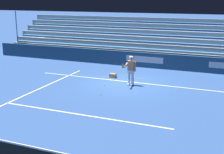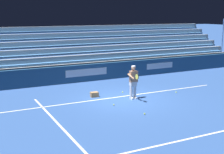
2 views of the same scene
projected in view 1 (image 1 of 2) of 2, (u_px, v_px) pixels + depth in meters
name	position (u px, v px, depth m)	size (l,w,h in m)	color
ground_plane	(125.00, 84.00, 18.72)	(160.00, 160.00, 0.00)	#2D5193
court_baseline_white	(127.00, 82.00, 19.17)	(12.00, 0.10, 0.01)	white
court_sideline_white	(27.00, 94.00, 16.66)	(0.10, 12.00, 0.01)	white
court_service_line_white	(82.00, 115.00, 13.80)	(8.22, 0.10, 0.01)	white
back_wall_sponsor_board	(147.00, 60.00, 22.88)	(26.54, 0.25, 1.10)	navy
bleacher_stand	(156.00, 51.00, 25.17)	(25.22, 4.00, 3.85)	#9EA3A8
tennis_player	(131.00, 70.00, 18.21)	(0.58, 1.00, 1.71)	silver
ball_box_cardboard	(113.00, 76.00, 20.11)	(0.40, 0.30, 0.26)	#A87F51
tennis_ball_by_box	(104.00, 85.00, 18.41)	(0.07, 0.07, 0.07)	#CCE533
tennis_ball_far_right	(177.00, 90.00, 17.40)	(0.07, 0.07, 0.07)	#CCE533
tennis_ball_far_left	(139.00, 79.00, 19.58)	(0.07, 0.07, 0.07)	#CCE533
tennis_ball_toward_net	(101.00, 94.00, 16.57)	(0.07, 0.07, 0.07)	#CCE533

